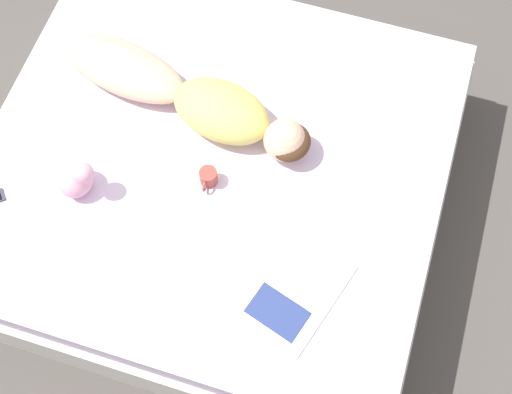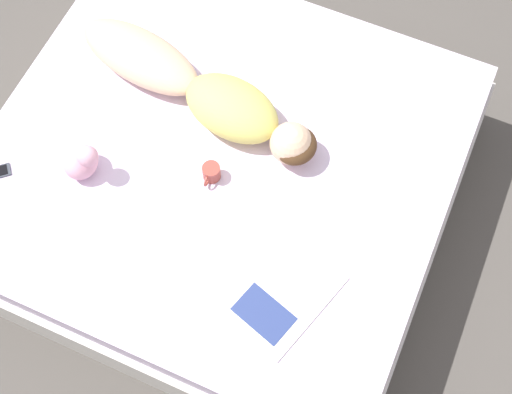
# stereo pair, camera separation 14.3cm
# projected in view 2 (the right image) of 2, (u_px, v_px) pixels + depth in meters

# --- Properties ---
(ground_plane) EXTENTS (12.00, 12.00, 0.00)m
(ground_plane) POSITION_uv_depth(u_px,v_px,m) (224.00, 201.00, 3.69)
(ground_plane) COLOR #4C4742
(bed) EXTENTS (1.98, 2.12, 0.52)m
(bed) POSITION_uv_depth(u_px,v_px,m) (222.00, 179.00, 3.46)
(bed) COLOR beige
(bed) RESTS_ON ground_plane
(person) EXTENTS (0.47, 1.30, 0.20)m
(person) POSITION_uv_depth(u_px,v_px,m) (201.00, 91.00, 3.25)
(person) COLOR #DBB28E
(person) RESTS_ON bed
(open_magazine) EXTENTS (0.55, 0.46, 0.01)m
(open_magazine) POSITION_uv_depth(u_px,v_px,m) (282.00, 294.00, 2.94)
(open_magazine) COLOR silver
(open_magazine) RESTS_ON bed
(coffee_mug) EXTENTS (0.11, 0.08, 0.08)m
(coffee_mug) POSITION_uv_depth(u_px,v_px,m) (211.00, 172.00, 3.13)
(coffee_mug) COLOR #993D33
(coffee_mug) RESTS_ON bed
(plush_toy) EXTENTS (0.17, 0.18, 0.22)m
(plush_toy) POSITION_uv_depth(u_px,v_px,m) (82.00, 161.00, 3.10)
(plush_toy) COLOR #DB9EB2
(plush_toy) RESTS_ON bed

